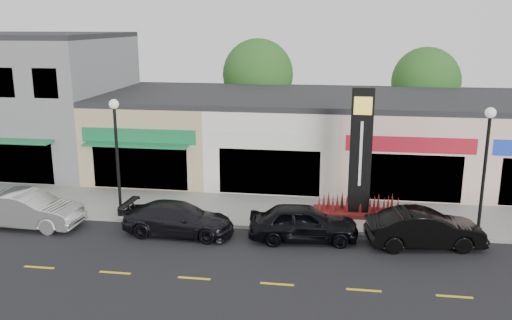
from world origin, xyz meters
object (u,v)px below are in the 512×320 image
object	(u,v)px
lamp_east_near	(486,159)
car_black_conv	(425,229)
car_white_van	(27,209)
car_dark_sedan	(178,219)
lamp_west_near	(117,146)
car_black_sedan	(303,223)
pylon_sign	(360,171)

from	to	relation	value
lamp_east_near	car_black_conv	world-z (taller)	lamp_east_near
car_white_van	car_dark_sedan	distance (m)	6.98
lamp_west_near	car_black_sedan	world-z (taller)	lamp_west_near
car_dark_sedan	car_black_sedan	size ratio (longest dim) A/B	1.05
pylon_sign	car_black_sedan	size ratio (longest dim) A/B	1.31
car_black_conv	car_black_sedan	bearing A→B (deg)	81.54
lamp_east_near	pylon_sign	size ratio (longest dim) A/B	0.91
car_white_van	car_dark_sedan	xyz separation A→B (m)	(6.98, 0.14, -0.12)
car_dark_sedan	car_black_sedan	distance (m)	5.39
pylon_sign	car_dark_sedan	distance (m)	8.53
car_white_van	car_black_conv	bearing A→B (deg)	-87.29
car_black_sedan	car_black_conv	bearing A→B (deg)	-95.07
car_black_sedan	lamp_east_near	bearing A→B (deg)	-85.23
lamp_west_near	pylon_sign	bearing A→B (deg)	8.77
lamp_west_near	car_dark_sedan	distance (m)	4.53
lamp_east_near	car_white_van	size ratio (longest dim) A/B	1.11
lamp_east_near	car_white_van	world-z (taller)	lamp_east_near
car_dark_sedan	car_black_sedan	xyz separation A→B (m)	(5.39, 0.15, 0.08)
lamp_east_near	car_black_sedan	xyz separation A→B (m)	(-7.36, -1.36, -2.70)
lamp_west_near	car_dark_sedan	world-z (taller)	lamp_west_near
car_white_van	car_black_sedan	world-z (taller)	car_white_van
lamp_east_near	car_dark_sedan	world-z (taller)	lamp_east_near
car_white_van	lamp_west_near	bearing A→B (deg)	-64.56
lamp_west_near	car_white_van	bearing A→B (deg)	-156.13
pylon_sign	car_dark_sedan	xyz separation A→B (m)	(-7.75, -3.20, -1.58)
lamp_west_near	pylon_sign	world-z (taller)	pylon_sign
car_black_sedan	car_black_conv	size ratio (longest dim) A/B	0.97
car_black_sedan	car_black_conv	xyz separation A→B (m)	(4.94, 0.05, -0.01)
pylon_sign	car_dark_sedan	world-z (taller)	pylon_sign
car_dark_sedan	car_black_conv	distance (m)	10.33
lamp_west_near	pylon_sign	distance (m)	11.19
lamp_west_near	pylon_sign	xyz separation A→B (m)	(11.00, 1.70, -1.20)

